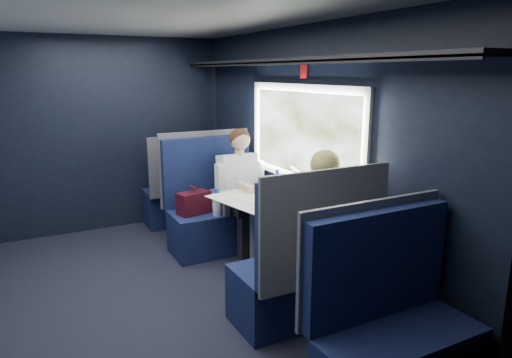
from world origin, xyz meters
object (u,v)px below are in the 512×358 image
seat_bay_near (214,211)px  laptop (290,186)px  man (242,185)px  seat_row_front (187,192)px  cup (262,182)px  bottle_small (277,182)px  seat_row_back (392,333)px  seat_bay_far (304,272)px  table (269,208)px  woman (319,222)px

seat_bay_near → laptop: 0.98m
man → seat_row_front: bearing=102.8°
seat_bay_near → cup: size_ratio=12.54×
laptop → bottle_small: size_ratio=1.76×
seat_bay_near → bottle_small: 0.88m
seat_row_front → bottle_small: size_ratio=5.23×
seat_row_back → bottle_small: 2.09m
man → cup: man is taller
seat_row_front → man: (0.25, -1.10, 0.31)m
man → bottle_small: man is taller
seat_bay_near → laptop: size_ratio=3.22×
seat_bay_far → seat_row_front: 2.67m
seat_row_back → bottle_small: (0.39, 2.01, 0.43)m
bottle_small → table: bearing=-135.2°
seat_row_front → seat_bay_near: bearing=-90.7°
table → seat_bay_near: (-0.19, 0.87, -0.24)m
table → bottle_small: bearing=44.8°
seat_row_back → laptop: seat_row_back is taller
seat_bay_near → woman: (0.26, -1.58, 0.31)m
table → cup: bearing=69.0°
seat_row_front → woman: bearing=-84.3°
seat_row_back → man: (0.25, 2.50, 0.31)m
seat_bay_near → bottle_small: bearing=-58.4°
woman → seat_bay_far: bearing=-146.2°
woman → bottle_small: woman is taller
table → cup: cup is taller
table → man: bearing=84.5°
seat_row_back → man: size_ratio=0.88×
woman → cup: (0.10, 1.15, 0.06)m
man → cup: bearing=-68.5°
seat_row_front → man: man is taller
bottle_small → cup: bottle_small is taller
seat_bay_near → bottle_small: (0.41, -0.66, 0.42)m
seat_bay_far → laptop: (0.48, 1.00, 0.40)m
seat_bay_near → cup: bearing=-49.9°
woman → bottle_small: size_ratio=5.96×
man → seat_bay_near: bearing=146.7°
seat_bay_far → seat_row_back: seat_bay_far is taller
woman → cup: 1.15m
seat_bay_far → seat_bay_near: bearing=90.4°
seat_bay_near → seat_row_back: seat_bay_near is taller
woman → seat_row_back: bearing=-102.9°
man → laptop: (0.23, -0.58, 0.09)m
man → cup: 0.29m
bottle_small → seat_bay_far: bearing=-110.0°
seat_row_front → seat_row_back: bearing=-90.0°
table → laptop: (0.30, 0.12, 0.15)m
seat_bay_near → cup: (0.36, -0.43, 0.37)m
seat_row_front → cup: 1.45m
man → table: bearing=-95.5°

